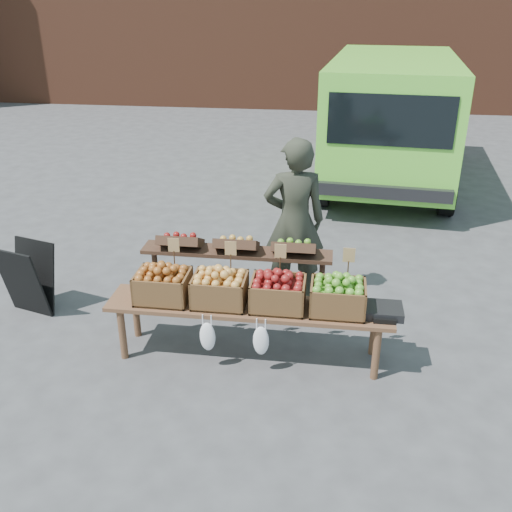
% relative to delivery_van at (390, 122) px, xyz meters
% --- Properties ---
extents(ground, '(80.00, 80.00, 0.00)m').
position_rel_delivery_van_xyz_m(ground, '(-2.30, -6.11, -1.12)').
color(ground, '#464648').
extents(delivery_van, '(2.72, 5.17, 2.23)m').
position_rel_delivery_van_xyz_m(delivery_van, '(0.00, 0.00, 0.00)').
color(delivery_van, '#6DE03C').
rests_on(delivery_van, ground).
extents(vendor, '(0.76, 0.58, 1.89)m').
position_rel_delivery_van_xyz_m(vendor, '(-1.37, -4.68, -0.17)').
color(vendor, '#2D3025').
rests_on(vendor, ground).
extents(chalkboard_sign, '(0.60, 0.43, 0.82)m').
position_rel_delivery_van_xyz_m(chalkboard_sign, '(-4.21, -5.43, -0.71)').
color(chalkboard_sign, black).
rests_on(chalkboard_sign, ground).
extents(back_table, '(2.10, 0.44, 1.04)m').
position_rel_delivery_van_xyz_m(back_table, '(-1.93, -5.22, -0.60)').
color(back_table, '#3D261A').
rests_on(back_table, ground).
extents(display_bench, '(2.70, 0.56, 0.57)m').
position_rel_delivery_van_xyz_m(display_bench, '(-1.69, -5.94, -0.83)').
color(display_bench, brown).
rests_on(display_bench, ground).
extents(crate_golden_apples, '(0.50, 0.40, 0.28)m').
position_rel_delivery_van_xyz_m(crate_golden_apples, '(-2.52, -5.94, -0.41)').
color(crate_golden_apples, '#AB531C').
rests_on(crate_golden_apples, display_bench).
extents(crate_russet_pears, '(0.50, 0.40, 0.28)m').
position_rel_delivery_van_xyz_m(crate_russet_pears, '(-1.97, -5.94, -0.41)').
color(crate_russet_pears, gold).
rests_on(crate_russet_pears, display_bench).
extents(crate_red_apples, '(0.50, 0.40, 0.28)m').
position_rel_delivery_van_xyz_m(crate_red_apples, '(-1.42, -5.94, -0.41)').
color(crate_red_apples, maroon).
rests_on(crate_red_apples, display_bench).
extents(crate_green_apples, '(0.50, 0.40, 0.28)m').
position_rel_delivery_van_xyz_m(crate_green_apples, '(-0.87, -5.94, -0.41)').
color(crate_green_apples, '#459324').
rests_on(crate_green_apples, display_bench).
extents(weighing_scale, '(0.34, 0.30, 0.08)m').
position_rel_delivery_van_xyz_m(weighing_scale, '(-0.44, -5.94, -0.51)').
color(weighing_scale, black).
rests_on(weighing_scale, display_bench).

